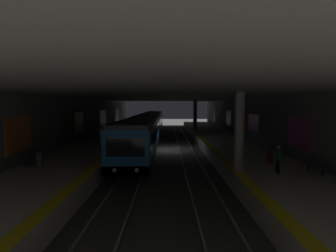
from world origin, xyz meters
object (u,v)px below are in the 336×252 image
pillar_far (195,115)px  person_boarding (114,125)px  bench_left_far (234,131)px  bench_right_far (107,127)px  backpack_on_floor (99,140)px  trash_bin (39,159)px  pillar_near (239,131)px  bench_left_mid (276,148)px  suitcase_rolling (270,158)px  bench_right_near (31,156)px  bench_right_mid (82,137)px  person_walking_mid (101,133)px  person_standing_far (127,123)px  metro_train (149,127)px  person_waiting_near (278,159)px  bench_left_near (317,164)px

pillar_far → person_boarding: bearing=93.0°
bench_left_far → bench_right_far: 17.91m
backpack_on_floor → trash_bin: trash_bin is taller
pillar_near → trash_bin: pillar_near is taller
bench_left_mid → suitcase_rolling: suitcase_rolling is taller
bench_right_near → bench_right_mid: bearing=0.0°
bench_right_near → suitcase_rolling: (0.28, -15.47, -0.22)m
person_walking_mid → suitcase_rolling: person_walking_mid is taller
person_boarding → backpack_on_floor: 11.07m
pillar_far → bench_right_mid: bearing=132.8°
backpack_on_floor → bench_right_far: bearing=9.0°
pillar_near → person_walking_mid: 15.88m
pillar_far → person_standing_far: 11.28m
metro_train → person_waiting_near: (-18.86, -8.56, -0.14)m
suitcase_rolling → metro_train: bearing=29.2°
bench_left_mid → person_walking_mid: person_walking_mid is taller
bench_left_near → bench_right_near: size_ratio=1.00×
bench_left_near → bench_right_mid: bearing=54.8°
pillar_near → trash_bin: 12.35m
pillar_far → bench_left_far: pillar_far is taller
pillar_near → person_boarding: (22.66, 11.98, -1.38)m
person_waiting_near → suitcase_rolling: person_waiting_near is taller
bench_right_near → trash_bin: (-0.40, -0.73, -0.10)m
pillar_near → person_standing_far: 28.64m
backpack_on_floor → trash_bin: bearing=174.8°
metro_train → person_boarding: bearing=50.8°
bench_right_near → person_standing_far: bearing=-5.0°
person_standing_far → metro_train: bearing=-153.3°
pillar_far → bench_right_near: 25.29m
metro_train → bench_right_mid: bearing=137.3°
trash_bin → pillar_near: bearing=-95.7°
bench_left_mid → bench_right_far: (17.62, 17.07, 0.00)m
bench_right_far → trash_bin: bench_right_far is taller
bench_right_near → person_walking_mid: size_ratio=1.02×
bench_right_far → person_walking_mid: bearing=-169.9°
pillar_far → bench_right_mid: (-11.93, 12.88, -1.75)m
bench_right_far → person_waiting_near: (-22.96, -14.90, 0.31)m
backpack_on_floor → person_boarding: bearing=4.1°
bench_left_mid → bench_left_far: size_ratio=1.00×
pillar_far → bench_right_near: bearing=149.3°
pillar_far → bench_left_near: pillar_far is taller
bench_right_mid → bench_right_far: same height
bench_right_far → backpack_on_floor: (-10.68, -1.69, -0.32)m
suitcase_rolling → bench_right_near: bearing=91.0°
pillar_far → person_standing_far: (3.23, 10.71, -1.44)m
pillar_far → person_standing_far: size_ratio=2.93×
bench_left_far → person_boarding: size_ratio=1.03×
bench_left_far → person_walking_mid: size_ratio=1.02×
person_standing_far → backpack_on_floor: bearing=178.1°
bench_left_near → person_standing_far: person_standing_far is taller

